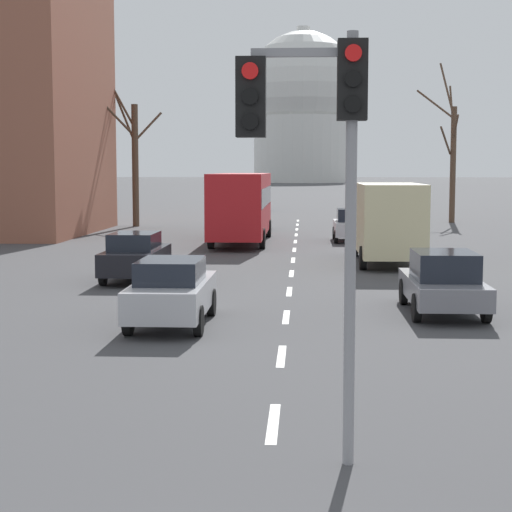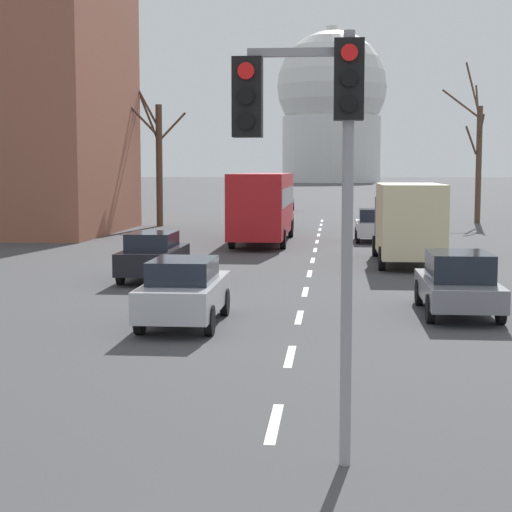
{
  "view_description": "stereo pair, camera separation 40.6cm",
  "coord_description": "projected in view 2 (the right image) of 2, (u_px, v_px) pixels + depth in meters",
  "views": [
    {
      "loc": [
        0.43,
        -5.09,
        3.69
      ],
      "look_at": [
        -0.23,
        6.6,
        2.5
      ],
      "focal_mm": 60.0,
      "sensor_mm": 36.0,
      "label": 1
    },
    {
      "loc": [
        0.83,
        -5.06,
        3.69
      ],
      "look_at": [
        -0.23,
        6.6,
        2.5
      ],
      "focal_mm": 60.0,
      "sensor_mm": 36.0,
      "label": 2
    }
  ],
  "objects": [
    {
      "name": "city_bus",
      "position": [
        263.0,
        202.0,
        42.78
      ],
      "size": [
        2.66,
        10.8,
        3.48
      ],
      "color": "red",
      "rests_on": "ground_plane"
    },
    {
      "name": "lane_stripe_5",
      "position": [
        310.0,
        274.0,
        30.29
      ],
      "size": [
        0.16,
        2.0,
        0.01
      ],
      "primitive_type": "cube",
      "color": "silver",
      "rests_on": "ground_plane"
    },
    {
      "name": "bare_tree_right_near",
      "position": [
        477.0,
        153.0,
        58.53
      ],
      "size": [
        2.62,
        5.06,
        11.16
      ],
      "color": "brown",
      "rests_on": "ground_plane"
    },
    {
      "name": "lane_stripe_2",
      "position": [
        290.0,
        356.0,
        16.91
      ],
      "size": [
        0.16,
        2.0,
        0.01
      ],
      "primitive_type": "cube",
      "color": "silver",
      "rests_on": "ground_plane"
    },
    {
      "name": "lane_stripe_12",
      "position": [
        322.0,
        221.0,
        61.5
      ],
      "size": [
        0.16,
        2.0,
        0.01
      ],
      "primitive_type": "cube",
      "color": "silver",
      "rests_on": "ground_plane"
    },
    {
      "name": "sedan_mid_centre",
      "position": [
        184.0,
        291.0,
        20.26
      ],
      "size": [
        1.76,
        4.29,
        1.6
      ],
      "color": "#B7B7BC",
      "rests_on": "ground_plane"
    },
    {
      "name": "traffic_signal_centre_tall",
      "position": [
        314.0,
        141.0,
        10.34
      ],
      "size": [
        1.58,
        0.34,
        5.34
      ],
      "color": "gray",
      "rests_on": "ground_plane"
    },
    {
      "name": "lane_stripe_9",
      "position": [
        319.0,
        235.0,
        48.12
      ],
      "size": [
        0.16,
        2.0,
        0.01
      ],
      "primitive_type": "cube",
      "color": "silver",
      "rests_on": "ground_plane"
    },
    {
      "name": "capitol_dome",
      "position": [
        332.0,
        107.0,
        239.74
      ],
      "size": [
        30.68,
        30.68,
        43.34
      ],
      "color": "silver",
      "rests_on": "ground_plane"
    },
    {
      "name": "delivery_truck",
      "position": [
        408.0,
        221.0,
        33.24
      ],
      "size": [
        2.44,
        7.2,
        3.14
      ],
      "color": "#333842",
      "rests_on": "ground_plane"
    },
    {
      "name": "lane_stripe_7",
      "position": [
        315.0,
        250.0,
        39.2
      ],
      "size": [
        0.16,
        2.0,
        0.01
      ],
      "primitive_type": "cube",
      "color": "silver",
      "rests_on": "ground_plane"
    },
    {
      "name": "sedan_far_right",
      "position": [
        153.0,
        255.0,
        28.51
      ],
      "size": [
        1.79,
        4.34,
        1.61
      ],
      "color": "black",
      "rests_on": "ground_plane"
    },
    {
      "name": "lane_stripe_8",
      "position": [
        317.0,
        242.0,
        43.66
      ],
      "size": [
        0.16,
        2.0,
        0.01
      ],
      "primitive_type": "cube",
      "color": "silver",
      "rests_on": "ground_plane"
    },
    {
      "name": "sedan_distant_centre",
      "position": [
        375.0,
        225.0,
        43.6
      ],
      "size": [
        1.94,
        3.98,
        1.69
      ],
      "color": "silver",
      "rests_on": "ground_plane"
    },
    {
      "name": "sedan_far_left",
      "position": [
        277.0,
        218.0,
        51.99
      ],
      "size": [
        1.96,
        4.48,
        1.47
      ],
      "color": "#2D4C33",
      "rests_on": "ground_plane"
    },
    {
      "name": "bare_tree_left_near",
      "position": [
        158.0,
        158.0,
        55.27
      ],
      "size": [
        3.44,
        3.1,
        9.01
      ],
      "color": "brown",
      "rests_on": "ground_plane"
    },
    {
      "name": "sedan_near_right",
      "position": [
        283.0,
        201.0,
        75.87
      ],
      "size": [
        1.91,
        3.89,
        1.72
      ],
      "color": "navy",
      "rests_on": "ground_plane"
    },
    {
      "name": "lane_stripe_11",
      "position": [
        321.0,
        225.0,
        57.04
      ],
      "size": [
        0.16,
        2.0,
        0.01
      ],
      "primitive_type": "cube",
      "color": "silver",
      "rests_on": "ground_plane"
    },
    {
      "name": "lane_stripe_6",
      "position": [
        313.0,
        260.0,
        34.74
      ],
      "size": [
        0.16,
        2.0,
        0.01
      ],
      "primitive_type": "cube",
      "color": "silver",
      "rests_on": "ground_plane"
    },
    {
      "name": "lane_stripe_3",
      "position": [
        299.0,
        317.0,
        21.37
      ],
      "size": [
        0.16,
        2.0,
        0.01
      ],
      "primitive_type": "cube",
      "color": "silver",
      "rests_on": "ground_plane"
    },
    {
      "name": "sedan_near_left",
      "position": [
        458.0,
        283.0,
        21.69
      ],
      "size": [
        1.84,
        4.43,
        1.61
      ],
      "color": "slate",
      "rests_on": "ground_plane"
    },
    {
      "name": "lane_stripe_4",
      "position": [
        305.0,
        292.0,
        25.83
      ],
      "size": [
        0.16,
        2.0,
        0.01
      ],
      "primitive_type": "cube",
      "color": "silver",
      "rests_on": "ground_plane"
    },
    {
      "name": "lane_stripe_10",
      "position": [
        320.0,
        229.0,
        52.58
      ],
      "size": [
        0.16,
        2.0,
        0.01
      ],
      "primitive_type": "cube",
      "color": "silver",
      "rests_on": "ground_plane"
    },
    {
      "name": "lane_stripe_1",
      "position": [
        274.0,
        423.0,
        12.45
      ],
      "size": [
        0.16,
        2.0,
        0.01
      ],
      "primitive_type": "cube",
      "color": "silver",
      "rests_on": "ground_plane"
    }
  ]
}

